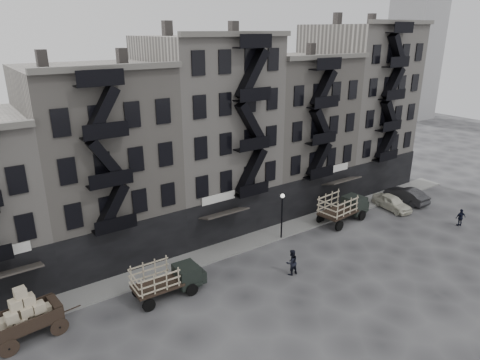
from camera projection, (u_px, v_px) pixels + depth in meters
ground at (273, 261)px, 34.19m from camera, size 140.00×140.00×0.00m
sidewalk at (246, 242)px, 37.07m from camera, size 55.00×2.50×0.15m
building_midwest at (100, 163)px, 33.90m from camera, size 10.00×11.35×16.20m
building_center at (208, 134)px, 38.95m from camera, size 10.00×11.35×18.20m
building_mideast at (290, 131)px, 44.67m from camera, size 10.00×11.35×16.20m
building_east at (356, 107)px, 49.55m from camera, size 10.00×11.35×19.20m
lamp_post at (282, 210)px, 36.89m from camera, size 0.36×0.36×4.28m
wagon at (24, 311)px, 25.14m from camera, size 4.13×2.53×3.31m
stake_truck_west at (167, 277)px, 29.37m from camera, size 5.13×2.22×2.55m
stake_truck_east at (344, 205)px, 40.81m from camera, size 5.93×2.87×2.88m
car_east at (392, 202)px, 43.83m from camera, size 2.30×4.57×1.49m
car_far at (407, 195)px, 45.66m from camera, size 1.95×4.88×1.58m
pedestrian_west at (33, 316)px, 26.04m from camera, size 0.88×0.83×2.03m
pedestrian_mid at (292, 262)px, 32.06m from camera, size 1.02×0.81×2.03m
policeman at (461, 218)px, 40.07m from camera, size 1.07×0.78×1.69m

